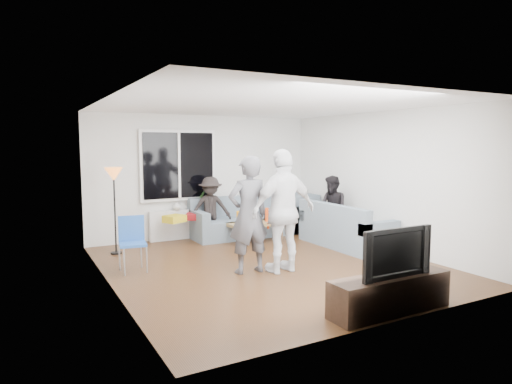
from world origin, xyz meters
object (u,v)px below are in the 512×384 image
sofa_back_section (245,217)px  tv_console (390,294)px  side_chair (133,245)px  floor_lamp (115,211)px  player_left (248,215)px  spectator_back (211,208)px  coffee_table (255,232)px  sofa_right_section (346,225)px  television (391,251)px  player_right (284,211)px  spectator_right (332,209)px

sofa_back_section → tv_console: bearing=-96.2°
side_chair → floor_lamp: floor_lamp is taller
sofa_back_section → tv_console: (-0.51, -4.77, -0.20)m
player_left → spectator_back: bearing=-98.3°
coffee_table → sofa_right_section: bearing=-41.9°
floor_lamp → player_left: 2.71m
side_chair → television: 3.90m
player_left → player_right: (0.50, -0.22, 0.05)m
sofa_right_section → player_left: 2.65m
spectator_back → player_left: bearing=-85.2°
sofa_back_section → coffee_table: 0.64m
player_left → television: size_ratio=1.78×
television → player_left: bearing=107.3°
player_left → tv_console: player_left is taller
sofa_right_section → side_chair: 4.07m
player_right → side_chair: bearing=-31.5°
coffee_table → tv_console: size_ratio=0.69×
side_chair → television: bearing=-46.1°
sofa_back_section → player_right: player_right is taller
player_left → floor_lamp: bearing=-53.4°
television → side_chair: bearing=125.7°
player_right → spectator_right: player_right is taller
sofa_back_section → side_chair: side_chair is taller
player_right → sofa_right_section: bearing=-158.6°
side_chair → tv_console: bearing=-46.1°
sofa_back_section → side_chair: (-2.78, -1.61, 0.01)m
sofa_right_section → player_right: player_right is taller
sofa_right_section → side_chair: size_ratio=2.33×
sofa_right_section → coffee_table: bearing=48.1°
coffee_table → side_chair: 2.90m
tv_console → side_chair: bearing=125.7°
player_left → spectator_right: bearing=-154.3°
player_right → spectator_right: size_ratio=1.41×
sofa_back_section → tv_console: sofa_back_section is taller
spectator_right → television: bearing=-25.4°
sofa_right_section → coffee_table: sofa_right_section is taller
tv_console → player_right: bearing=95.7°
spectator_right → tv_console: bearing=-25.4°
spectator_back → tv_console: bearing=-72.3°
sofa_back_section → sofa_right_section: 2.22m
sofa_back_section → side_chair: bearing=-149.9°
side_chair → spectator_back: spectator_back is taller
player_right → television: 2.07m
coffee_table → side_chair: size_ratio=1.28×
sofa_back_section → spectator_back: size_ratio=1.75×
player_left → tv_console: bearing=108.7°
floor_lamp → player_left: size_ratio=0.86×
television → sofa_back_section: bearing=83.8°
player_left → side_chair: bearing=-28.4°
floor_lamp → player_left: (1.56, -2.22, 0.13)m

